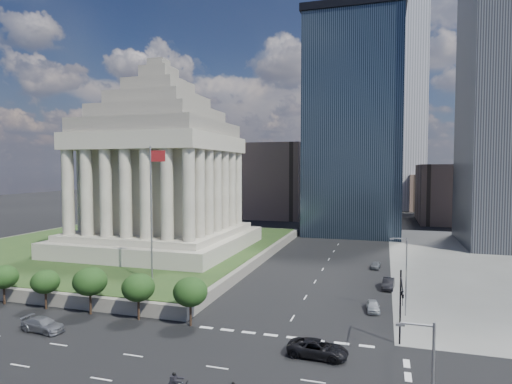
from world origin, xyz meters
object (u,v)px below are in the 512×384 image
at_px(war_memorial, 160,155).
at_px(flagpole, 152,206).
at_px(suv_grey, 43,325).
at_px(parked_sedan_far, 376,265).
at_px(parked_sedan_mid, 388,284).
at_px(street_lamp_north, 405,271).
at_px(traffic_signal_ne, 401,301).
at_px(pickup_truck, 318,349).
at_px(parked_sedan_near, 373,306).

xyz_separation_m(war_memorial, flagpole, (12.17, -24.00, -8.29)).
distance_m(suv_grey, parked_sedan_far, 55.89).
xyz_separation_m(suv_grey, parked_sedan_mid, (37.93, 29.60, 0.01)).
height_order(street_lamp_north, parked_sedan_mid, street_lamp_north).
xyz_separation_m(flagpole, parked_sedan_far, (31.19, 26.50, -12.44)).
height_order(war_memorial, parked_sedan_mid, war_memorial).
bearing_deg(traffic_signal_ne, parked_sedan_far, 94.88).
height_order(flagpole, traffic_signal_ne, flagpole).
height_order(pickup_truck, parked_sedan_mid, pickup_truck).
relative_size(traffic_signal_ne, suv_grey, 1.49).
relative_size(flagpole, parked_sedan_mid, 4.19).
bearing_deg(flagpole, traffic_signal_ne, -16.71).
distance_m(pickup_truck, parked_sedan_mid, 28.01).
bearing_deg(parked_sedan_far, street_lamp_north, -73.58).
distance_m(street_lamp_north, parked_sedan_near, 6.29).
xyz_separation_m(parked_sedan_mid, parked_sedan_far, (-2.14, 13.34, -0.11)).
xyz_separation_m(traffic_signal_ne, parked_sedan_far, (-3.14, 36.80, -4.57)).
height_order(pickup_truck, parked_sedan_near, pickup_truck).
xyz_separation_m(war_memorial, parked_sedan_near, (43.52, -22.41, -20.71)).
xyz_separation_m(pickup_truck, suv_grey, (-31.09, -2.44, -0.05)).
bearing_deg(war_memorial, street_lamp_north, -25.92).
distance_m(parked_sedan_near, parked_sedan_mid, 11.73).
bearing_deg(street_lamp_north, flagpole, -178.37).
bearing_deg(street_lamp_north, pickup_truck, -120.04).
bearing_deg(parked_sedan_near, street_lamp_north, -13.70).
distance_m(traffic_signal_ne, parked_sedan_far, 37.22).
xyz_separation_m(street_lamp_north, parked_sedan_mid, (-1.83, 12.16, -4.88)).
bearing_deg(parked_sedan_near, pickup_truck, -112.19).
relative_size(war_memorial, street_lamp_north, 3.90).
bearing_deg(war_memorial, suv_grey, -79.40).
bearing_deg(war_memorial, parked_sedan_mid, -13.40).
relative_size(flagpole, traffic_signal_ne, 2.50).
distance_m(traffic_signal_ne, parked_sedan_mid, 23.91).
distance_m(war_memorial, parked_sedan_far, 48.12).
distance_m(street_lamp_north, pickup_truck, 17.99).
height_order(suv_grey, parked_sedan_near, suv_grey).
relative_size(war_memorial, traffic_signal_ne, 4.88).
bearing_deg(parked_sedan_near, parked_sedan_far, 85.53).
bearing_deg(parked_sedan_far, parked_sedan_near, -82.05).
bearing_deg(pickup_truck, traffic_signal_ne, -61.25).
distance_m(war_memorial, pickup_truck, 57.98).
bearing_deg(parked_sedan_near, parked_sedan_mid, 75.45).
bearing_deg(suv_grey, parked_sedan_far, -33.92).
distance_m(war_memorial, suv_grey, 46.02).
relative_size(pickup_truck, parked_sedan_far, 1.50).
bearing_deg(parked_sedan_far, pickup_truck, -89.05).
xyz_separation_m(flagpole, pickup_truck, (26.48, -14.00, -12.29)).
relative_size(traffic_signal_ne, street_lamp_north, 0.80).
distance_m(parked_sedan_near, parked_sedan_far, 24.90).
bearing_deg(parked_sedan_mid, traffic_signal_ne, -83.22).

